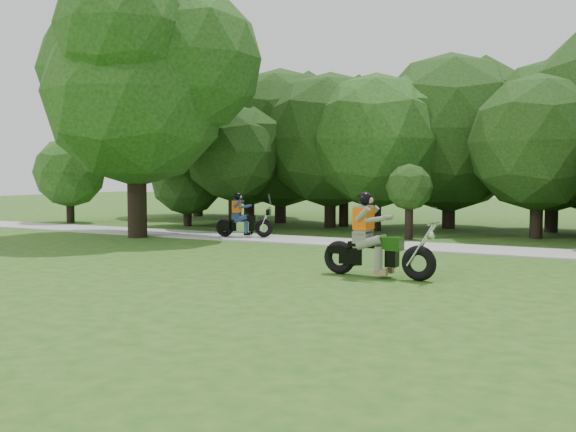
% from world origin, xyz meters
% --- Properties ---
extents(ground, '(100.00, 100.00, 0.00)m').
position_xyz_m(ground, '(0.00, 0.00, 0.00)').
color(ground, '#225017').
rests_on(ground, ground).
extents(walkway, '(60.00, 2.20, 0.06)m').
position_xyz_m(walkway, '(0.00, 8.00, 0.03)').
color(walkway, '#A3A39E').
rests_on(walkway, ground).
extents(tree_line, '(40.72, 11.84, 7.94)m').
position_xyz_m(tree_line, '(1.11, 14.64, 3.72)').
color(tree_line, black).
rests_on(tree_line, ground).
extents(big_tree_west, '(8.64, 6.56, 9.96)m').
position_xyz_m(big_tree_west, '(-10.54, 6.85, 5.76)').
color(big_tree_west, black).
rests_on(big_tree_west, ground).
extents(chopper_motorcycle, '(2.63, 0.70, 1.88)m').
position_xyz_m(chopper_motorcycle, '(-0.09, 2.04, 0.69)').
color(chopper_motorcycle, black).
rests_on(chopper_motorcycle, ground).
extents(touring_motorcycle, '(1.98, 1.07, 1.55)m').
position_xyz_m(touring_motorcycle, '(-7.01, 7.82, 0.62)').
color(touring_motorcycle, black).
rests_on(touring_motorcycle, walkway).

